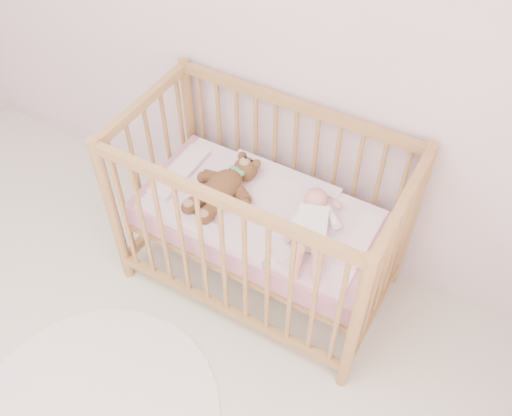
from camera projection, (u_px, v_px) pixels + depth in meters
The scene contains 6 objects.
wall_back at pixel (233, 4), 2.55m from camera, with size 4.00×0.02×2.70m, color silver.
crib at pixel (261, 218), 2.83m from camera, with size 1.36×0.76×1.00m, color tan, non-canonical shape.
mattress at pixel (261, 220), 2.84m from camera, with size 1.22×0.62×0.13m, color pink.
blanket at pixel (261, 210), 2.79m from camera, with size 1.10×0.58×0.06m, color #F4A8C8, non-canonical shape.
baby at pixel (312, 224), 2.63m from camera, with size 0.26×0.54×0.13m, color white, non-canonical shape.
teddy_bear at pixel (223, 185), 2.78m from camera, with size 0.35×0.49×0.14m, color brown, non-canonical shape.
Camera 1 is at (1.27, -0.03, 2.64)m, focal length 40.00 mm.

